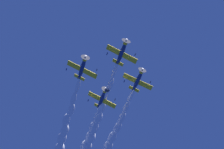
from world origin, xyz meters
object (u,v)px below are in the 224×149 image
at_px(airplane_slot_tail, 102,98).
at_px(airplane_right_wingman, 82,68).
at_px(airplane_lead, 122,52).
at_px(airplane_left_wingman, 138,80).

bearing_deg(airplane_slot_tail, airplane_right_wingman, -83.93).
xyz_separation_m(airplane_lead, airplane_left_wingman, (-0.90, 11.68, 0.18)).
bearing_deg(airplane_right_wingman, airplane_left_wingman, 49.99).
distance_m(airplane_lead, airplane_slot_tail, 17.88).
xyz_separation_m(airplane_left_wingman, airplane_right_wingman, (-11.60, -13.82, -1.50)).
distance_m(airplane_right_wingman, airplane_slot_tail, 13.35).
height_order(airplane_lead, airplane_right_wingman, airplane_lead).
height_order(airplane_left_wingman, airplane_slot_tail, airplane_left_wingman).
bearing_deg(airplane_lead, airplane_slot_tail, 141.32).
xyz_separation_m(airplane_left_wingman, airplane_slot_tail, (-13.01, -0.55, -1.64)).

